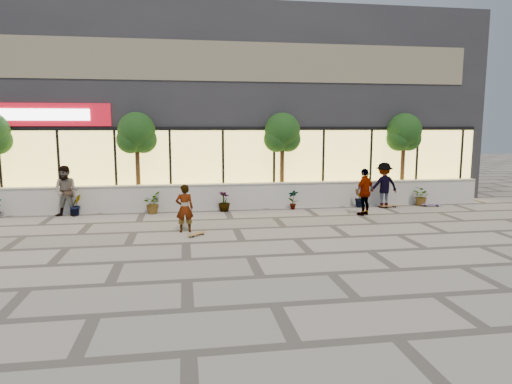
{
  "coord_description": "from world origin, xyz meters",
  "views": [
    {
      "loc": [
        -1.64,
        -11.31,
        3.33
      ],
      "look_at": [
        0.57,
        2.65,
        1.3
      ],
      "focal_mm": 32.0,
      "sensor_mm": 36.0,
      "label": 1
    }
  ],
  "objects": [
    {
      "name": "ground",
      "position": [
        0.0,
        0.0,
        0.0
      ],
      "size": [
        80.0,
        80.0,
        0.0
      ],
      "primitive_type": "plane",
      "color": "gray",
      "rests_on": "ground"
    },
    {
      "name": "planter_wall",
      "position": [
        0.0,
        7.0,
        0.52
      ],
      "size": [
        22.0,
        0.42,
        1.04
      ],
      "color": "beige",
      "rests_on": "ground"
    },
    {
      "name": "retail_building",
      "position": [
        -0.0,
        12.49,
        4.25
      ],
      "size": [
        24.0,
        9.17,
        8.5
      ],
      "color": "#26252B",
      "rests_on": "ground"
    },
    {
      "name": "shrub_b",
      "position": [
        -5.7,
        6.45,
        0.41
      ],
      "size": [
        0.57,
        0.57,
        0.81
      ],
      "primitive_type": "imported",
      "rotation": [
        0.0,
        0.0,
        0.82
      ],
      "color": "#103512",
      "rests_on": "ground"
    },
    {
      "name": "shrub_c",
      "position": [
        -2.9,
        6.45,
        0.41
      ],
      "size": [
        0.68,
        0.77,
        0.81
      ],
      "primitive_type": "imported",
      "rotation": [
        0.0,
        0.0,
        1.64
      ],
      "color": "#103512",
      "rests_on": "ground"
    },
    {
      "name": "shrub_d",
      "position": [
        -0.1,
        6.45,
        0.41
      ],
      "size": [
        0.64,
        0.64,
        0.81
      ],
      "primitive_type": "imported",
      "rotation": [
        0.0,
        0.0,
        2.46
      ],
      "color": "#103512",
      "rests_on": "ground"
    },
    {
      "name": "shrub_e",
      "position": [
        2.7,
        6.45,
        0.41
      ],
      "size": [
        0.46,
        0.35,
        0.81
      ],
      "primitive_type": "imported",
      "rotation": [
        0.0,
        0.0,
        3.28
      ],
      "color": "#103512",
      "rests_on": "ground"
    },
    {
      "name": "shrub_f",
      "position": [
        5.5,
        6.45,
        0.41
      ],
      "size": [
        0.55,
        0.57,
        0.81
      ],
      "primitive_type": "imported",
      "rotation": [
        0.0,
        0.0,
        4.1
      ],
      "color": "#103512",
      "rests_on": "ground"
    },
    {
      "name": "shrub_g",
      "position": [
        8.3,
        6.45,
        0.41
      ],
      "size": [
        0.77,
        0.84,
        0.81
      ],
      "primitive_type": "imported",
      "rotation": [
        0.0,
        0.0,
        4.92
      ],
      "color": "#103512",
      "rests_on": "ground"
    },
    {
      "name": "tree_midwest",
      "position": [
        -3.5,
        7.7,
        2.99
      ],
      "size": [
        1.6,
        1.5,
        3.92
      ],
      "color": "#4D341B",
      "rests_on": "ground"
    },
    {
      "name": "tree_mideast",
      "position": [
        2.5,
        7.7,
        2.99
      ],
      "size": [
        1.6,
        1.5,
        3.92
      ],
      "color": "#4D341B",
      "rests_on": "ground"
    },
    {
      "name": "tree_east",
      "position": [
        8.0,
        7.7,
        2.99
      ],
      "size": [
        1.6,
        1.5,
        3.92
      ],
      "color": "#4D341B",
      "rests_on": "ground"
    },
    {
      "name": "skater_center",
      "position": [
        -1.65,
        3.07,
        0.77
      ],
      "size": [
        0.58,
        0.4,
        1.54
      ],
      "primitive_type": "imported",
      "rotation": [
        0.0,
        0.0,
        3.2
      ],
      "color": "silver",
      "rests_on": "ground"
    },
    {
      "name": "skater_left",
      "position": [
        -5.97,
        6.3,
        0.95
      ],
      "size": [
        1.01,
        0.83,
        1.91
      ],
      "primitive_type": "imported",
      "rotation": [
        0.0,
        0.0,
        -0.12
      ],
      "color": "tan",
      "rests_on": "ground"
    },
    {
      "name": "skater_right_near",
      "position": [
        5.08,
        4.86,
        0.89
      ],
      "size": [
        1.11,
        0.94,
        1.78
      ],
      "primitive_type": "imported",
      "rotation": [
        0.0,
        0.0,
        3.72
      ],
      "color": "white",
      "rests_on": "ground"
    },
    {
      "name": "skater_right_far",
      "position": [
        6.5,
        6.3,
        0.94
      ],
      "size": [
        1.25,
        0.78,
        1.87
      ],
      "primitive_type": "imported",
      "rotation": [
        0.0,
        0.0,
        3.21
      ],
      "color": "maroon",
      "rests_on": "ground"
    },
    {
      "name": "skateboard_center",
      "position": [
        -1.3,
        2.48,
        0.07
      ],
      "size": [
        0.62,
        0.6,
        0.08
      ],
      "rotation": [
        0.0,
        0.0,
        0.76
      ],
      "color": "brown",
      "rests_on": "ground"
    },
    {
      "name": "skateboard_right_near",
      "position": [
        6.73,
        6.2,
        0.08
      ],
      "size": [
        0.84,
        0.36,
        0.1
      ],
      "rotation": [
        0.0,
        0.0,
        0.19
      ],
      "color": "brown",
      "rests_on": "ground"
    },
    {
      "name": "skateboard_right_far",
      "position": [
        8.6,
        6.2,
        0.08
      ],
      "size": [
        0.86,
        0.32,
        0.1
      ],
      "rotation": [
        0.0,
        0.0,
        -0.13
      ],
      "color": "#6B4E90",
      "rests_on": "ground"
    }
  ]
}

